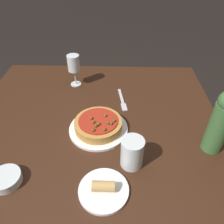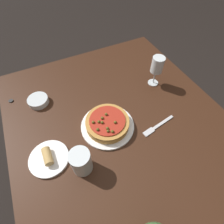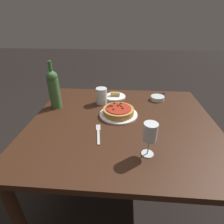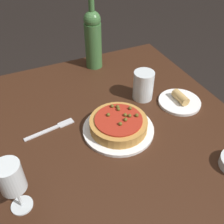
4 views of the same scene
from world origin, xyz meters
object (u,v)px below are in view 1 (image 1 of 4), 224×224
at_px(wine_glass, 74,64).
at_px(fork, 122,101).
at_px(pizza, 98,124).
at_px(water_cup, 132,153).
at_px(wine_bottle, 221,121).
at_px(side_bowl, 6,179).
at_px(dinner_plate, 99,129).
at_px(side_plate, 104,189).
at_px(dining_table, 94,132).

distance_m(wine_glass, fork, 0.33).
xyz_separation_m(pizza, water_cup, (0.14, -0.18, 0.03)).
relative_size(wine_bottle, fork, 1.77).
xyz_separation_m(wine_glass, side_bowl, (-0.14, -0.64, -0.11)).
bearing_deg(water_cup, dinner_plate, 127.80).
distance_m(dinner_plate, water_cup, 0.23).
bearing_deg(water_cup, side_plate, -129.21).
xyz_separation_m(pizza, side_bowl, (-0.30, -0.27, -0.02)).
bearing_deg(wine_glass, side_bowl, -102.44).
height_order(side_bowl, fork, side_bowl).
height_order(wine_bottle, side_plate, wine_bottle).
bearing_deg(side_bowl, dinner_plate, 41.94).
height_order(pizza, side_bowl, pizza).
distance_m(dinner_plate, wine_bottle, 0.49).
xyz_separation_m(wine_bottle, side_bowl, (-0.77, -0.18, -0.13)).
distance_m(pizza, wine_glass, 0.42).
bearing_deg(wine_glass, side_plate, -73.40).
height_order(dining_table, wine_glass, wine_glass).
height_order(pizza, water_cup, water_cup).
bearing_deg(wine_bottle, wine_glass, 143.45).
bearing_deg(dining_table, side_bowl, -128.78).
distance_m(dining_table, wine_bottle, 0.57).
relative_size(wine_bottle, side_bowl, 3.16).
height_order(dinner_plate, side_bowl, side_bowl).
height_order(dining_table, side_plate, side_plate).
bearing_deg(dinner_plate, water_cup, -52.20).
height_order(dinner_plate, side_plate, side_plate).
distance_m(pizza, side_plate, 0.30).
bearing_deg(dining_table, side_plate, -79.13).
distance_m(dining_table, pizza, 0.14).
height_order(dining_table, wine_bottle, wine_bottle).
xyz_separation_m(dinner_plate, wine_bottle, (0.46, -0.09, 0.14)).
xyz_separation_m(dinner_plate, wine_glass, (-0.16, 0.37, 0.12)).
xyz_separation_m(pizza, wine_bottle, (0.46, -0.09, 0.11)).
xyz_separation_m(dining_table, side_bowl, (-0.27, -0.34, 0.10)).
relative_size(dinner_plate, fork, 1.35).
xyz_separation_m(dining_table, fork, (0.14, 0.15, 0.08)).
bearing_deg(water_cup, wine_glass, 118.37).
distance_m(water_cup, side_bowl, 0.45).
relative_size(pizza, fork, 1.09).
bearing_deg(side_bowl, pizza, 41.88).
relative_size(dinner_plate, side_bowl, 2.41).
xyz_separation_m(water_cup, side_plate, (-0.10, -0.12, -0.05)).
distance_m(dinner_plate, side_bowl, 0.41).
height_order(dining_table, side_bowl, side_bowl).
bearing_deg(wine_bottle, dinner_plate, 169.16).
xyz_separation_m(dining_table, water_cup, (0.17, -0.25, 0.14)).
height_order(water_cup, fork, water_cup).
bearing_deg(wine_glass, dining_table, -66.97).
bearing_deg(pizza, side_bowl, -138.12).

